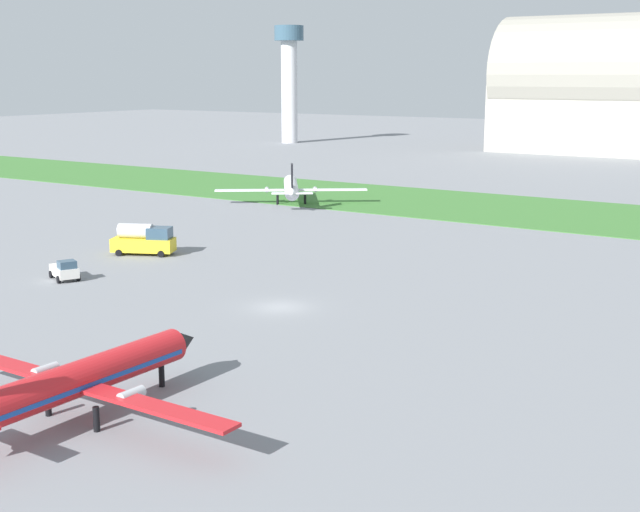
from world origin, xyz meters
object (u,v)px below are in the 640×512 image
Objects in this scene: airplane_foreground_turboprop at (79,379)px; control_tower at (289,73)px; pushback_tug_midfield at (65,270)px; fuel_truck_near_gate at (144,240)px; airplane_taxiing_turboprop at (291,187)px.

control_tower is at bearing 32.75° from airplane_foreground_turboprop.
pushback_tug_midfield is 0.13× the size of control_tower.
airplane_foreground_turboprop is at bearing -75.46° from fuel_truck_near_gate.
fuel_truck_near_gate is at bearing -60.75° from control_tower.
airplane_taxiing_turboprop is 39.37m from fuel_truck_near_gate.
control_tower reaches higher than fuel_truck_near_gate.
control_tower is at bearing 142.83° from pushback_tug_midfield.
control_tower is (-75.52, 134.84, 17.36)m from fuel_truck_near_gate.
airplane_taxiing_turboprop is at bearing 126.22° from pushback_tug_midfield.
fuel_truck_near_gate is at bearing 124.57° from pushback_tug_midfield.
airplane_foreground_turboprop reaches higher than fuel_truck_near_gate.
pushback_tug_midfield is 167.49m from control_tower.
airplane_foreground_turboprop is 1.15× the size of airplane_taxiing_turboprop.
airplane_taxiing_turboprop reaches higher than pushback_tug_midfield.
pushback_tug_midfield is (2.09, -12.49, -0.67)m from fuel_truck_near_gate.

